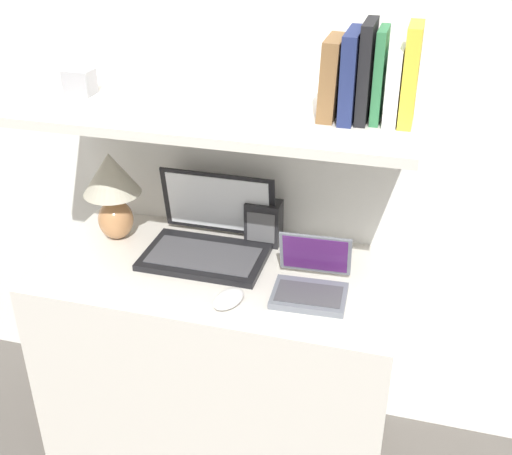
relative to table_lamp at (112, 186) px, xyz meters
name	(u,v)px	position (x,y,z in m)	size (l,w,h in m)	color
wall_back	(249,100)	(0.39, 0.24, 0.25)	(6.00, 0.05, 2.40)	white
desk	(222,365)	(0.39, -0.10, -0.57)	(1.11, 0.55, 0.76)	silver
back_riser	(246,261)	(0.39, 0.19, -0.33)	(1.11, 0.04, 1.24)	white
shelf	(222,111)	(0.39, -0.04, 0.30)	(1.11, 0.50, 0.03)	silver
table_lamp	(112,186)	(0.00, 0.00, 0.00)	(0.19, 0.19, 0.30)	#B27A4C
laptop_large	(209,239)	(0.33, -0.01, -0.14)	(0.38, 0.29, 0.24)	black
laptop_small	(311,282)	(0.69, -0.15, -0.15)	(0.22, 0.22, 0.16)	slate
computer_mouse	(228,299)	(0.48, -0.27, -0.17)	(0.10, 0.13, 0.04)	white
router_box	(264,222)	(0.48, 0.10, -0.11)	(0.11, 0.08, 0.15)	black
book_yellow	(411,75)	(0.90, -0.04, 0.44)	(0.04, 0.14, 0.25)	gold
book_white	(394,85)	(0.86, -0.04, 0.41)	(0.03, 0.14, 0.19)	silver
book_green	(380,75)	(0.82, -0.04, 0.43)	(0.02, 0.12, 0.24)	#2D7042
book_black	(367,71)	(0.79, -0.04, 0.44)	(0.03, 0.15, 0.25)	black
book_navy	(351,75)	(0.75, -0.04, 0.43)	(0.04, 0.18, 0.23)	navy
book_brown	(332,78)	(0.70, -0.04, 0.42)	(0.05, 0.15, 0.21)	brown
shelf_gadget	(80,82)	(-0.04, -0.04, 0.35)	(0.08, 0.07, 0.07)	#99999E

